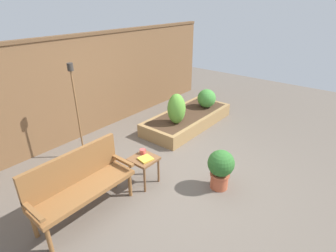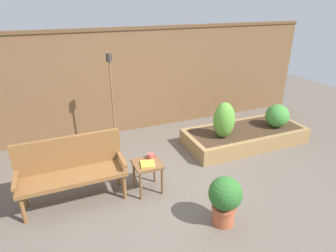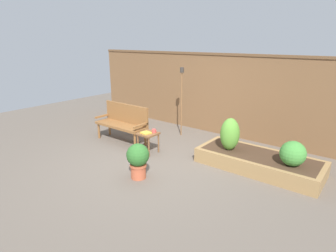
{
  "view_description": "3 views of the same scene",
  "coord_description": "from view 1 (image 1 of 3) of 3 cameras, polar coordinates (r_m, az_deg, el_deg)",
  "views": [
    {
      "loc": [
        -2.97,
        -2.24,
        2.78
      ],
      "look_at": [
        0.4,
        0.48,
        0.7
      ],
      "focal_mm": 28.49,
      "sensor_mm": 36.0,
      "label": 1
    },
    {
      "loc": [
        -1.49,
        -3.1,
        2.67
      ],
      "look_at": [
        0.16,
        0.92,
        0.73
      ],
      "focal_mm": 30.72,
      "sensor_mm": 36.0,
      "label": 2
    },
    {
      "loc": [
        3.65,
        -4.09,
        2.48
      ],
      "look_at": [
        0.13,
        0.38,
        0.73
      ],
      "focal_mm": 30.03,
      "sensor_mm": 36.0,
      "label": 3
    }
  ],
  "objects": [
    {
      "name": "ground_plane",
      "position": [
        4.64,
        1.53,
        -11.17
      ],
      "size": [
        14.0,
        14.0,
        0.0
      ],
      "primitive_type": "plane",
      "color": "#60564C"
    },
    {
      "name": "fence_back",
      "position": [
        5.92,
        -18.89,
        7.69
      ],
      "size": [
        8.4,
        0.14,
        2.16
      ],
      "color": "brown",
      "rests_on": "ground_plane"
    },
    {
      "name": "garden_bench",
      "position": [
        3.9,
        -18.49,
        -10.95
      ],
      "size": [
        1.44,
        0.48,
        0.94
      ],
      "color": "brown",
      "rests_on": "ground_plane"
    },
    {
      "name": "side_table",
      "position": [
        4.35,
        -5.18,
        -7.75
      ],
      "size": [
        0.4,
        0.4,
        0.48
      ],
      "color": "brown",
      "rests_on": "ground_plane"
    },
    {
      "name": "cup_on_table",
      "position": [
        4.4,
        -5.43,
        -5.44
      ],
      "size": [
        0.13,
        0.09,
        0.08
      ],
      "color": "#CC4C47",
      "rests_on": "side_table"
    },
    {
      "name": "book_on_table",
      "position": [
        4.25,
        -4.82,
        -7.01
      ],
      "size": [
        0.24,
        0.23,
        0.03
      ],
      "primitive_type": "cube",
      "rotation": [
        0.0,
        0.0,
        -0.2
      ],
      "color": "gold",
      "rests_on": "side_table"
    },
    {
      "name": "potted_boxwood",
      "position": [
        4.31,
        11.19,
        -8.62
      ],
      "size": [
        0.42,
        0.42,
        0.67
      ],
      "color": "#B75638",
      "rests_on": "ground_plane"
    },
    {
      "name": "raised_planter_bed",
      "position": [
        6.44,
        4.19,
        1.46
      ],
      "size": [
        2.4,
        1.0,
        0.3
      ],
      "color": "#997547",
      "rests_on": "ground_plane"
    },
    {
      "name": "shrub_near_bench",
      "position": [
        5.74,
        1.82,
        3.69
      ],
      "size": [
        0.39,
        0.39,
        0.67
      ],
      "color": "brown",
      "rests_on": "raised_planter_bed"
    },
    {
      "name": "shrub_far_corner",
      "position": [
        6.75,
        8.26,
        5.88
      ],
      "size": [
        0.46,
        0.46,
        0.46
      ],
      "color": "brown",
      "rests_on": "raised_planter_bed"
    },
    {
      "name": "tiki_torch",
      "position": [
        4.97,
        -19.3,
        6.02
      ],
      "size": [
        0.1,
        0.1,
        1.81
      ],
      "color": "brown",
      "rests_on": "ground_plane"
    }
  ]
}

